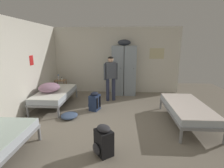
# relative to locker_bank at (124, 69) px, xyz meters

# --- Properties ---
(ground_plane) EXTENTS (9.31, 9.31, 0.00)m
(ground_plane) POSITION_rel_locker_bank_xyz_m (-0.31, -2.63, -0.97)
(ground_plane) COLOR gray
(room_backdrop) EXTENTS (4.90, 5.88, 2.54)m
(room_backdrop) POSITION_rel_locker_bank_xyz_m (-1.62, -1.28, 0.30)
(room_backdrop) COLOR silver
(room_backdrop) RESTS_ON ground_plane
(locker_bank) EXTENTS (0.90, 0.55, 2.07)m
(locker_bank) POSITION_rel_locker_bank_xyz_m (0.00, 0.00, 0.00)
(locker_bank) COLOR #8C99A3
(locker_bank) RESTS_ON ground_plane
(shelf_unit) EXTENTS (0.38, 0.30, 0.57)m
(shelf_unit) POSITION_rel_locker_bank_xyz_m (-2.40, -0.21, -0.62)
(shelf_unit) COLOR #99704C
(shelf_unit) RESTS_ON ground_plane
(bed_right) EXTENTS (0.90, 1.90, 0.49)m
(bed_right) POSITION_rel_locker_bank_xyz_m (1.53, -2.42, -0.59)
(bed_right) COLOR gray
(bed_right) RESTS_ON ground_plane
(bed_left_rear) EXTENTS (0.90, 1.90, 0.49)m
(bed_left_rear) POSITION_rel_locker_bank_xyz_m (-2.15, -1.41, -0.59)
(bed_left_rear) COLOR gray
(bed_left_rear) RESTS_ON ground_plane
(bedding_heap) EXTENTS (0.62, 0.68, 0.27)m
(bedding_heap) POSITION_rel_locker_bank_xyz_m (-2.26, -1.55, -0.34)
(bedding_heap) COLOR gray
(bedding_heap) RESTS_ON bed_left_rear
(person_traveler) EXTENTS (0.46, 0.28, 1.51)m
(person_traveler) POSITION_rel_locker_bank_xyz_m (-0.44, -0.80, -0.06)
(person_traveler) COLOR #2D334C
(person_traveler) RESTS_ON ground_plane
(water_bottle) EXTENTS (0.07, 0.07, 0.21)m
(water_bottle) POSITION_rel_locker_bank_xyz_m (-2.48, -0.19, -0.31)
(water_bottle) COLOR white
(water_bottle) RESTS_ON shelf_unit
(lotion_bottle) EXTENTS (0.06, 0.06, 0.13)m
(lotion_bottle) POSITION_rel_locker_bank_xyz_m (-2.33, -0.25, -0.34)
(lotion_bottle) COLOR white
(lotion_bottle) RESTS_ON shelf_unit
(backpack_black) EXTENTS (0.42, 0.41, 0.55)m
(backpack_black) POSITION_rel_locker_bank_xyz_m (-0.38, -3.78, -0.71)
(backpack_black) COLOR black
(backpack_black) RESTS_ON ground_plane
(backpack_navy) EXTENTS (0.40, 0.38, 0.55)m
(backpack_navy) POSITION_rel_locker_bank_xyz_m (-0.87, -1.71, -0.71)
(backpack_navy) COLOR navy
(backpack_navy) RESTS_ON ground_plane
(clothes_pile_denim) EXTENTS (0.44, 0.49, 0.12)m
(clothes_pile_denim) POSITION_rel_locker_bank_xyz_m (-1.45, -2.30, -0.91)
(clothes_pile_denim) COLOR #42567A
(clothes_pile_denim) RESTS_ON ground_plane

